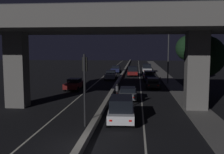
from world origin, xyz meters
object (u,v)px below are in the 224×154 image
Objects in this scene: car_silver_second_oncoming at (111,75)px; street_lamp at (166,50)px; car_dark_blue_fourth at (149,76)px; car_silver_sixth at (147,68)px; motorcycle_black_filtering_mid at (117,91)px; car_white_lead at (121,109)px; car_black_third at (153,82)px; pedestrian_on_sidewalk at (187,96)px; motorcycle_blue_filtering_near at (112,106)px; car_dark_blue_third_oncoming at (116,69)px; car_dark_red_lead_oncoming at (74,84)px; car_grey_second at (128,93)px; traffic_light_left_of_median at (85,77)px; car_dark_red_fifth at (132,71)px.

street_lamp is at bearing 55.02° from car_silver_second_oncoming.
car_dark_blue_fourth is 13.92m from car_silver_sixth.
car_silver_second_oncoming is 16.10m from motorcycle_black_filtering_mid.
car_white_lead is at bearing 6.12° from car_silver_second_oncoming.
pedestrian_on_sidewalk is (2.44, -11.44, 0.28)m from car_black_third.
car_white_lead is 0.86× the size of car_black_third.
car_black_third is 11.00m from car_silver_second_oncoming.
car_silver_sixth reaches higher than car_black_third.
car_dark_blue_third_oncoming is at bearing 5.56° from motorcycle_blue_filtering_near.
car_dark_red_lead_oncoming is (-10.06, -23.45, -0.28)m from car_silver_sixth.
car_silver_sixth reaches higher than pedestrian_on_sidewalk.
motorcycle_blue_filtering_near is (-4.12, -14.56, -0.09)m from car_black_third.
car_grey_second is 30.05m from car_dark_blue_third_oncoming.
motorcycle_black_filtering_mid is 1.14× the size of pedestrian_on_sidewalk.
car_dark_blue_third_oncoming is at bearing 2.92° from car_white_lead.
car_grey_second is (2.57, 9.44, -2.66)m from traffic_light_left_of_median.
car_silver_sixth reaches higher than car_dark_red_fifth.
car_dark_red_lead_oncoming is (-7.09, 5.99, 0.04)m from car_grey_second.
traffic_light_left_of_median is 0.58× the size of street_lamp.
motorcycle_black_filtering_mid is (-0.18, 7.41, 0.01)m from motorcycle_blue_filtering_near.
car_silver_sixth is 0.94× the size of car_dark_red_lead_oncoming.
car_grey_second is (0.18, 8.27, -0.27)m from car_white_lead.
car_dark_red_lead_oncoming is 24.09m from car_dark_blue_third_oncoming.
car_dark_blue_third_oncoming is 2.65× the size of motorcycle_black_filtering_mid.
street_lamp is at bearing 27.02° from car_dark_blue_third_oncoming.
car_white_lead is at bearing 177.42° from car_dark_red_fifth.
car_black_third is at bearing 35.71° from car_silver_second_oncoming.
car_silver_sixth is at bearing -27.92° from car_dark_red_fifth.
motorcycle_blue_filtering_near is (-1.05, -5.81, -0.10)m from car_grey_second.
car_grey_second is at bearing 177.74° from car_dark_red_fifth.
car_dark_red_lead_oncoming is at bearing -6.94° from car_dark_blue_third_oncoming.
motorcycle_blue_filtering_near is (-0.87, 2.45, -0.36)m from car_white_lead.
street_lamp is 5.62m from car_black_third.
street_lamp reaches higher than car_dark_blue_fourth.
car_white_lead is 2.63m from motorcycle_blue_filtering_near.
car_silver_sixth is at bearing 149.93° from car_silver_second_oncoming.
pedestrian_on_sidewalk is at bearing -47.87° from car_white_lead.
car_silver_second_oncoming is at bearing 1.67° from car_dark_blue_third_oncoming.
pedestrian_on_sidewalk is at bearing -88.20° from street_lamp.
car_white_lead reaches higher than car_silver_second_oncoming.
car_dark_blue_fourth reaches higher than car_dark_red_lead_oncoming.
motorcycle_blue_filtering_near is (2.58, -35.64, -0.18)m from car_dark_blue_third_oncoming.
car_white_lead is at bearing 174.42° from car_silver_sixth.
traffic_light_left_of_median is 32.93m from car_dark_red_fifth.
traffic_light_left_of_median is 11.45m from motorcycle_black_filtering_mid.
car_silver_sixth reaches higher than car_white_lead.
street_lamp is at bearing 116.64° from car_dark_red_lead_oncoming.
traffic_light_left_of_median reaches higher than car_white_lead.
car_dark_red_lead_oncoming is at bearing 106.31° from traffic_light_left_of_median.
street_lamp is 5.95m from car_dark_blue_fourth.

